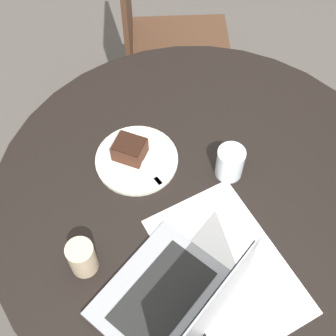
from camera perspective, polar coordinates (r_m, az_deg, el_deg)
ground_plane at (r=1.91m, az=2.66°, el=-14.09°), size 12.00×12.00×0.00m
dining_table at (r=1.38m, az=3.60°, el=-6.24°), size 1.12×1.12×0.73m
chair at (r=1.96m, az=-0.91°, el=15.13°), size 0.56×0.56×0.99m
paper_document at (r=1.16m, az=7.20°, el=-11.64°), size 0.41×0.26×0.00m
plate at (r=1.29m, az=-3.83°, el=1.02°), size 0.23×0.23×0.01m
cake_slice at (r=1.27m, az=-4.69°, el=2.30°), size 0.11×0.11×0.06m
fork at (r=1.26m, az=-2.64°, el=0.00°), size 0.17×0.04×0.00m
coffee_glass at (r=1.12m, az=-10.42°, el=-10.72°), size 0.07×0.07×0.10m
water_glass at (r=1.24m, az=7.56°, el=0.65°), size 0.07×0.07×0.09m
laptop at (r=1.07m, az=0.80°, el=-15.91°), size 0.34×0.36×0.26m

